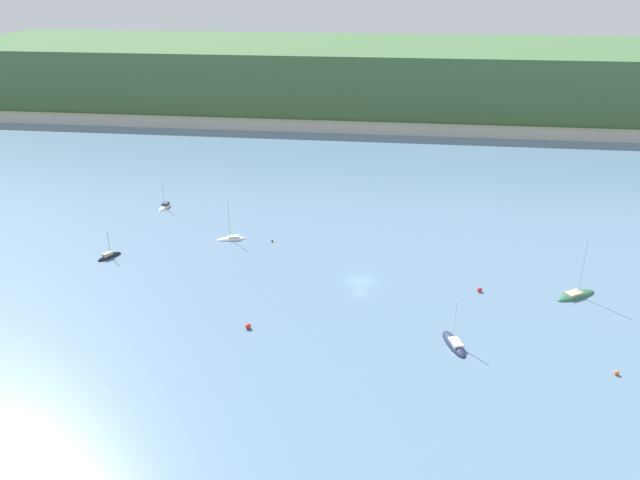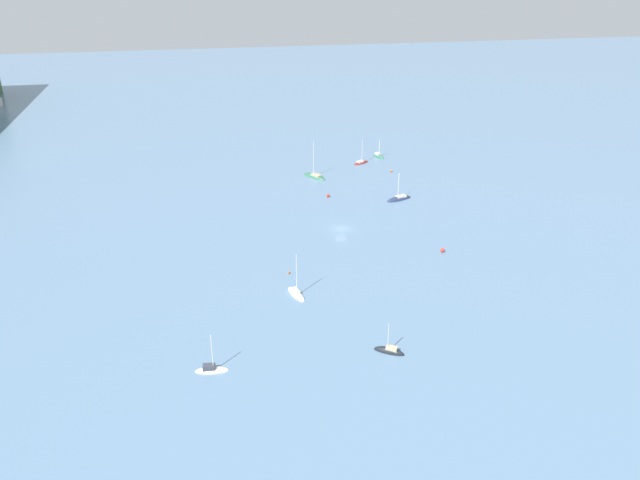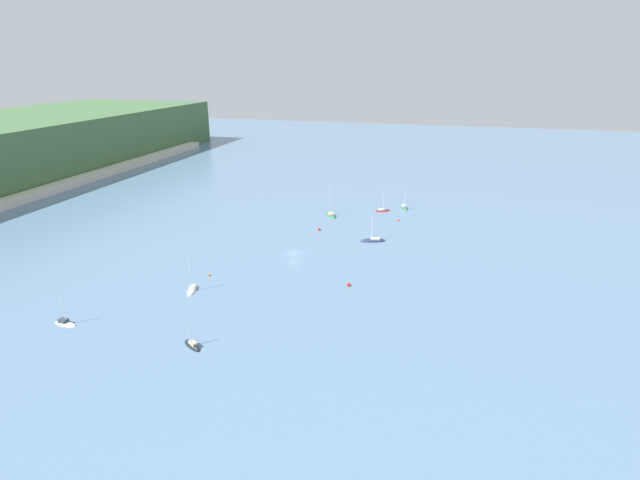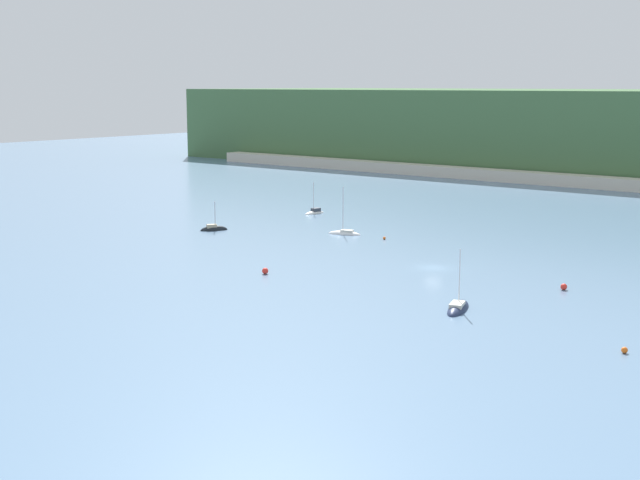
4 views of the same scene
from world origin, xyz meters
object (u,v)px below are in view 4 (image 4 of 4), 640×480
(mooring_buoy_3, at_px, (265,271))
(mooring_buoy_1, at_px, (624,350))
(mooring_buoy_0, at_px, (384,238))
(sailboat_0, at_px, (345,234))
(sailboat_4, at_px, (214,230))
(mooring_buoy_2, at_px, (564,287))
(sailboat_5, at_px, (458,309))
(sailboat_3, at_px, (315,213))

(mooring_buoy_3, bearing_deg, mooring_buoy_1, -5.46)
(mooring_buoy_0, xyz_separation_m, mooring_buoy_1, (56.43, -38.92, 0.08))
(sailboat_0, relative_size, mooring_buoy_3, 10.24)
(sailboat_0, relative_size, mooring_buoy_1, 14.06)
(sailboat_4, distance_m, mooring_buoy_2, 70.05)
(sailboat_5, height_order, mooring_buoy_0, sailboat_5)
(sailboat_4, distance_m, sailboat_5, 68.25)
(sailboat_0, xyz_separation_m, sailboat_3, (-20.58, 16.58, 0.04))
(sailboat_0, height_order, sailboat_5, sailboat_0)
(sailboat_5, distance_m, mooring_buoy_0, 48.76)
(mooring_buoy_0, distance_m, mooring_buoy_3, 33.98)
(sailboat_5, bearing_deg, mooring_buoy_2, -35.87)
(sailboat_3, xyz_separation_m, mooring_buoy_3, (32.30, -50.29, 0.31))
(mooring_buoy_1, relative_size, mooring_buoy_2, 0.77)
(sailboat_3, xyz_separation_m, mooring_buoy_2, (69.23, -33.06, 0.29))
(mooring_buoy_1, bearing_deg, mooring_buoy_3, 174.54)
(sailboat_5, height_order, mooring_buoy_2, sailboat_5)
(sailboat_4, distance_m, mooring_buoy_1, 90.36)
(sailboat_0, relative_size, mooring_buoy_2, 10.76)
(mooring_buoy_1, height_order, mooring_buoy_2, mooring_buoy_2)
(sailboat_4, bearing_deg, sailboat_0, -28.69)
(sailboat_3, distance_m, mooring_buoy_2, 76.72)
(sailboat_3, distance_m, mooring_buoy_3, 59.77)
(sailboat_3, bearing_deg, sailboat_0, 57.63)
(sailboat_5, distance_m, mooring_buoy_2, 18.50)
(sailboat_0, height_order, mooring_buoy_2, sailboat_0)
(mooring_buoy_1, xyz_separation_m, mooring_buoy_2, (-16.32, 22.32, 0.10))
(mooring_buoy_3, bearing_deg, mooring_buoy_0, 95.37)
(mooring_buoy_1, xyz_separation_m, mooring_buoy_3, (-53.24, 5.09, 0.12))
(mooring_buoy_0, relative_size, mooring_buoy_3, 0.56)
(sailboat_5, bearing_deg, sailboat_4, 52.02)
(sailboat_5, bearing_deg, mooring_buoy_1, -120.83)
(sailboat_3, height_order, mooring_buoy_1, sailboat_3)
(sailboat_0, relative_size, mooring_buoy_0, 18.33)
(mooring_buoy_3, bearing_deg, sailboat_5, -0.81)
(mooring_buoy_3, bearing_deg, mooring_buoy_2, 25.02)
(sailboat_4, bearing_deg, sailboat_5, -76.77)
(sailboat_3, height_order, mooring_buoy_2, sailboat_3)
(mooring_buoy_1, bearing_deg, sailboat_0, 149.15)
(sailboat_3, xyz_separation_m, mooring_buoy_0, (29.12, -16.46, 0.11))
(mooring_buoy_2, bearing_deg, mooring_buoy_3, -154.98)
(mooring_buoy_0, bearing_deg, mooring_buoy_1, -34.60)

